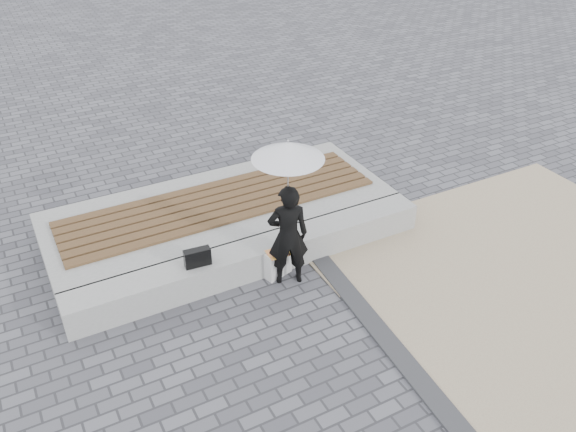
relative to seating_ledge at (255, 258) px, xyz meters
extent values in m
plane|color=#535359|center=(0.00, -1.60, -0.20)|extent=(80.00, 80.00, 0.00)
cube|color=tan|center=(3.20, -2.10, -0.19)|extent=(5.00, 5.00, 0.02)
cube|color=#313134|center=(0.75, -2.10, -0.18)|extent=(0.61, 5.20, 0.04)
cube|color=#A0A09B|center=(0.00, 0.00, 0.00)|extent=(5.00, 0.45, 0.40)
cube|color=gray|center=(0.00, 1.20, 0.00)|extent=(5.00, 2.00, 0.40)
imported|color=black|center=(0.28, -0.40, 0.51)|extent=(0.60, 0.49, 1.42)
cylinder|color=#B0AFB4|center=(0.28, -0.40, 1.16)|extent=(0.02, 0.02, 0.86)
cone|color=silver|center=(0.28, -0.40, 1.70)|extent=(0.86, 0.86, 0.21)
sphere|color=#B0AFB4|center=(0.28, -0.40, 1.82)|extent=(0.03, 0.03, 0.03)
cube|color=black|center=(-0.81, -0.05, 0.32)|extent=(0.34, 0.15, 0.23)
cube|color=beige|center=(0.21, -0.24, 0.00)|extent=(0.40, 0.25, 0.39)
cube|color=#DC3C49|center=(0.21, -0.29, 0.20)|extent=(0.33, 0.25, 0.01)
camera|label=1|loc=(-2.63, -5.87, 4.79)|focal=37.48mm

